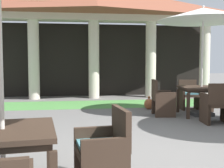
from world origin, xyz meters
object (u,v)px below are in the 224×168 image
object	(u,v)px
patio_chair_near_foreground_south	(217,105)
patio_chair_near_foreground_north	(189,95)
patio_table_mid_left	(2,138)
patio_table_near_foreground	(201,90)
terracotta_urn	(149,104)
patio_umbrella_near_foreground	(203,16)
patio_chair_mid_left_east	(104,152)
patio_chair_near_foreground_west	(162,99)

from	to	relation	value
patio_chair_near_foreground_south	patio_chair_near_foreground_north	bearing A→B (deg)	90.00
patio_chair_near_foreground_south	patio_table_mid_left	size ratio (longest dim) A/B	0.83
patio_table_near_foreground	patio_table_mid_left	distance (m)	5.76
terracotta_urn	patio_table_near_foreground	bearing A→B (deg)	-47.12
patio_table_near_foreground	terracotta_urn	bearing A→B (deg)	132.88
patio_chair_near_foreground_south	patio_table_mid_left	xyz separation A→B (m)	(-3.88, -3.14, 0.21)
patio_table_mid_left	terracotta_urn	bearing A→B (deg)	61.15
patio_umbrella_near_foreground	patio_table_mid_left	xyz separation A→B (m)	(-3.99, -4.16, -1.90)
patio_table_near_foreground	patio_chair_near_foreground_south	distance (m)	1.04
patio_table_mid_left	terracotta_urn	xyz separation A→B (m)	(2.92, 5.31, -0.47)
terracotta_urn	patio_chair_near_foreground_south	bearing A→B (deg)	-66.01
patio_chair_near_foreground_north	patio_chair_mid_left_east	distance (m)	5.92
patio_table_near_foreground	patio_chair_near_foreground_west	world-z (taller)	patio_chair_near_foreground_west
patio_table_near_foreground	patio_umbrella_near_foreground	bearing A→B (deg)	90.00
patio_table_near_foreground	patio_table_mid_left	size ratio (longest dim) A/B	1.02
patio_chair_near_foreground_south	patio_table_mid_left	world-z (taller)	patio_chair_near_foreground_south
patio_table_near_foreground	terracotta_urn	xyz separation A→B (m)	(-1.07, 1.15, -0.49)
patio_chair_near_foreground_south	patio_chair_mid_left_east	xyz separation A→B (m)	(-2.87, -3.04, -0.00)
patio_umbrella_near_foreground	patio_chair_mid_left_east	xyz separation A→B (m)	(-2.98, -4.05, -2.12)
patio_chair_near_foreground_north	patio_chair_near_foreground_west	world-z (taller)	patio_chair_near_foreground_west
patio_chair_near_foreground_south	patio_chair_mid_left_east	bearing A→B (deg)	-127.49
patio_table_near_foreground	patio_umbrella_near_foreground	xyz separation A→B (m)	(0.00, 0.00, 1.88)
patio_chair_near_foreground_west	patio_umbrella_near_foreground	bearing A→B (deg)	90.00
patio_chair_near_foreground_north	patio_table_mid_left	xyz separation A→B (m)	(-4.09, -5.16, 0.22)
patio_umbrella_near_foreground	patio_chair_mid_left_east	bearing A→B (deg)	-126.33
patio_chair_near_foreground_north	patio_table_mid_left	size ratio (longest dim) A/B	0.77
patio_umbrella_near_foreground	patio_chair_near_foreground_south	size ratio (longest dim) A/B	3.05
patio_chair_near_foreground_north	patio_chair_near_foreground_south	bearing A→B (deg)	90.00
patio_chair_near_foreground_west	patio_table_mid_left	world-z (taller)	patio_chair_near_foreground_west
patio_umbrella_near_foreground	patio_chair_near_foreground_north	distance (m)	2.36
patio_chair_near_foreground_west	patio_chair_near_foreground_south	bearing A→B (deg)	45.03
patio_chair_near_foreground_west	terracotta_urn	world-z (taller)	patio_chair_near_foreground_west
patio_umbrella_near_foreground	patio_chair_mid_left_east	size ratio (longest dim) A/B	3.17
patio_umbrella_near_foreground	patio_table_mid_left	bearing A→B (deg)	-133.83
patio_table_near_foreground	terracotta_urn	world-z (taller)	patio_table_near_foreground
patio_chair_near_foreground_south	patio_umbrella_near_foreground	bearing A→B (deg)	90.00
patio_chair_near_foreground_west	patio_chair_near_foreground_south	distance (m)	1.44
patio_table_near_foreground	patio_chair_near_foreground_north	distance (m)	1.04
patio_chair_near_foreground_north	patio_chair_mid_left_east	xyz separation A→B (m)	(-3.08, -5.06, 0.01)
patio_chair_near_foreground_south	patio_table_near_foreground	bearing A→B (deg)	90.00
patio_umbrella_near_foreground	patio_chair_near_foreground_south	distance (m)	2.35
patio_table_near_foreground	patio_chair_near_foreground_north	xyz separation A→B (m)	(0.10, 1.01, -0.24)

